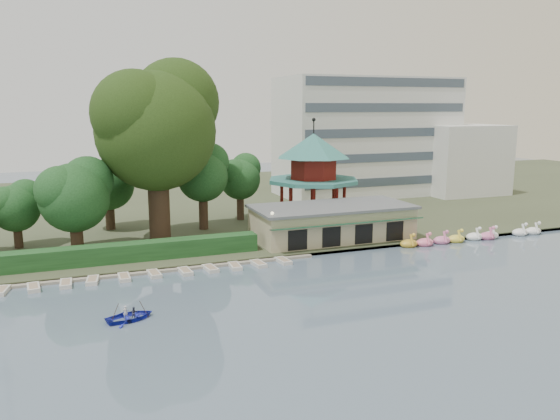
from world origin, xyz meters
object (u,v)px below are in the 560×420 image
pavilion (313,168)px  big_tree (157,122)px  boathouse (332,222)px  rowboat_with_passengers (130,313)px  dock (146,271)px

pavilion → big_tree: bearing=-169.7°
boathouse → rowboat_with_passengers: 29.57m
dock → boathouse: (22.00, 4.77, 2.25)m
dock → boathouse: 22.62m
dock → boathouse: boathouse is taller
dock → pavilion: pavilion is taller
dock → rowboat_with_passengers: rowboat_with_passengers is taller
pavilion → rowboat_with_passengers: pavilion is taller
dock → rowboat_with_passengers: 11.85m
pavilion → big_tree: (-20.82, -3.78, 6.43)m
pavilion → big_tree: big_tree is taller
boathouse → rowboat_with_passengers: (-24.58, -16.34, -1.86)m
dock → big_tree: size_ratio=1.64×
boathouse → pavilion: pavilion is taller
dock → rowboat_with_passengers: (-2.58, -11.56, 0.39)m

